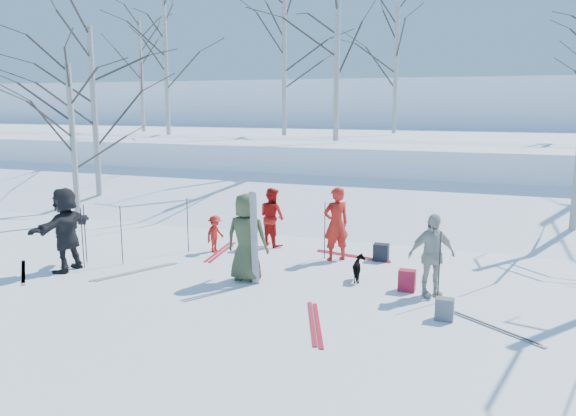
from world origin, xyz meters
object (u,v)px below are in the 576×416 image
at_px(backpack_red, 407,280).
at_px(backpack_dark, 381,252).
at_px(skier_red_north, 336,224).
at_px(dog, 359,269).
at_px(skier_grey_west, 66,229).
at_px(skier_cream_east, 432,255).
at_px(skier_red_seated, 215,234).
at_px(skier_olive_center, 247,237).
at_px(backpack_grey, 444,309).
at_px(skier_redor_behind, 272,217).

relative_size(backpack_red, backpack_dark, 1.05).
height_order(skier_red_north, backpack_red, skier_red_north).
xyz_separation_m(dog, backpack_dark, (0.13, 1.63, -0.06)).
height_order(skier_grey_west, dog, skier_grey_west).
bearing_deg(skier_cream_east, skier_red_seated, 132.40).
relative_size(skier_red_north, skier_red_seated, 1.89).
distance_m(skier_cream_east, dog, 1.60).
bearing_deg(skier_red_north, skier_red_seated, -33.75).
height_order(skier_olive_center, backpack_grey, skier_olive_center).
relative_size(skier_red_seated, skier_grey_west, 0.50).
relative_size(skier_olive_center, backpack_dark, 4.52).
distance_m(skier_red_north, backpack_grey, 4.02).
bearing_deg(skier_grey_west, backpack_red, 100.93).
relative_size(skier_red_seated, backpack_grey, 2.38).
relative_size(skier_cream_east, dog, 2.58).
distance_m(skier_red_seated, skier_grey_west, 3.40).
xyz_separation_m(skier_red_north, skier_grey_west, (-5.23, -2.80, 0.06)).
distance_m(skier_redor_behind, skier_grey_west, 4.88).
xyz_separation_m(skier_red_north, backpack_grey, (2.69, -2.91, -0.66)).
height_order(skier_red_seated, backpack_red, skier_red_seated).
height_order(skier_red_north, backpack_dark, skier_red_north).
bearing_deg(skier_cream_east, dog, 131.72).
bearing_deg(backpack_grey, backpack_red, 122.39).
distance_m(skier_grey_west, dog, 6.31).
height_order(skier_red_north, backpack_grey, skier_red_north).
distance_m(skier_redor_behind, dog, 3.49).
distance_m(skier_red_seated, dog, 3.96).
xyz_separation_m(skier_red_north, dog, (0.87, -1.34, -0.59)).
xyz_separation_m(skier_olive_center, skier_red_north, (1.30, 2.08, -0.05)).
bearing_deg(dog, skier_olive_center, 2.77).
height_order(skier_olive_center, backpack_dark, skier_olive_center).
bearing_deg(skier_red_north, skier_grey_west, -11.82).
xyz_separation_m(dog, backpack_red, (1.01, -0.29, -0.05)).
height_order(backpack_grey, backpack_dark, backpack_dark).
distance_m(skier_grey_west, backpack_red, 7.24).
xyz_separation_m(skier_olive_center, skier_red_seated, (-1.65, 1.76, -0.45)).
xyz_separation_m(skier_red_seated, backpack_dark, (3.95, 0.61, -0.25)).
height_order(skier_grey_west, backpack_red, skier_grey_west).
relative_size(skier_red_north, skier_cream_east, 1.08).
height_order(skier_olive_center, skier_redor_behind, skier_olive_center).
bearing_deg(dog, backpack_dark, -110.62).
xyz_separation_m(skier_red_seated, backpack_grey, (5.64, -2.59, -0.26)).
distance_m(skier_olive_center, skier_cream_east, 3.65).
height_order(backpack_red, backpack_grey, backpack_red).
bearing_deg(backpack_grey, dog, 139.14).
bearing_deg(skier_red_seated, skier_redor_behind, -34.28).
bearing_deg(dog, skier_red_seated, -31.00).
distance_m(skier_redor_behind, backpack_dark, 2.97).
bearing_deg(skier_grey_west, skier_red_north, 119.74).
relative_size(skier_red_seated, skier_cream_east, 0.57).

